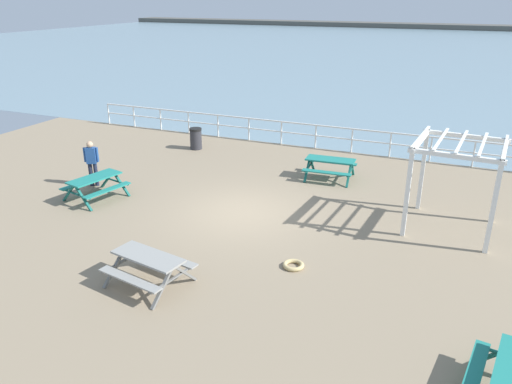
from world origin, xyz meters
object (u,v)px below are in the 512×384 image
object	(u,v)px
picnic_table_near_left	(330,164)
litter_bin	(196,139)
visitor	(92,161)
lattice_pergola	(458,165)
picnic_table_near_right	(95,182)
picnic_table_mid_centre	(149,263)

from	to	relation	value
picnic_table_near_left	litter_bin	world-z (taller)	litter_bin
visitor	lattice_pergola	bearing A→B (deg)	-109.10
picnic_table_near_right	lattice_pergola	bearing A→B (deg)	-65.66
picnic_table_near_right	visitor	bearing A→B (deg)	55.81
picnic_table_near_right	picnic_table_mid_centre	world-z (taller)	same
picnic_table_near_left	picnic_table_mid_centre	distance (m)	9.06
lattice_pergola	litter_bin	bearing A→B (deg)	163.70
litter_bin	picnic_table_near_left	bearing A→B (deg)	-11.80
picnic_table_near_left	picnic_table_mid_centre	bearing A→B (deg)	-106.18
picnic_table_near_right	picnic_table_near_left	bearing A→B (deg)	-40.41
visitor	lattice_pergola	world-z (taller)	lattice_pergola
picnic_table_near_left	picnic_table_mid_centre	xyz separation A→B (m)	(-1.95, -8.85, 0.00)
picnic_table_near_right	lattice_pergola	size ratio (longest dim) A/B	0.76
picnic_table_near_left	visitor	xyz separation A→B (m)	(-7.63, -4.11, 0.36)
picnic_table_near_right	picnic_table_mid_centre	bearing A→B (deg)	-115.72
picnic_table_near_left	visitor	bearing A→B (deg)	-155.49
visitor	litter_bin	bearing A→B (deg)	-36.79
visitor	litter_bin	distance (m)	5.60
picnic_table_mid_centre	litter_bin	bearing A→B (deg)	124.03
lattice_pergola	picnic_table_near_right	bearing A→B (deg)	-163.95
picnic_table_mid_centre	picnic_table_near_right	bearing A→B (deg)	151.49
visitor	litter_bin	size ratio (longest dim) A/B	1.75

